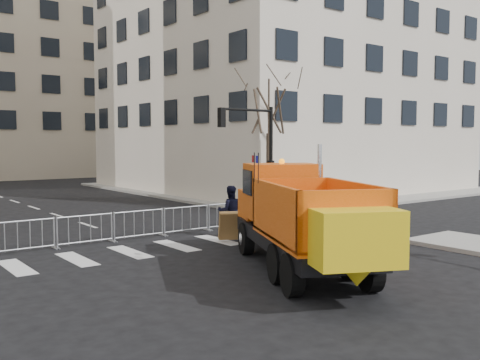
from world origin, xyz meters
TOP-DOWN VIEW (x-y plane):
  - ground at (0.00, 0.00)m, footprint 120.00×120.00m
  - sidewalk_back at (0.00, 8.50)m, footprint 64.00×5.00m
  - traffic_light_right at (8.50, 9.50)m, footprint 0.18×0.18m
  - crowd_barriers at (-0.75, 7.60)m, footprint 12.60×0.60m
  - street_tree at (9.20, 10.50)m, footprint 3.00×3.00m
  - plow_truck at (1.54, 0.03)m, footprint 6.17×9.42m
  - cop_a at (3.40, 3.02)m, footprint 0.79×0.69m
  - cop_b at (3.34, 5.90)m, footprint 1.20×1.12m
  - cop_c at (4.60, 3.56)m, footprint 1.10×0.95m
  - newspaper_box at (8.08, 7.92)m, footprint 0.57×0.54m

SIDE VIEW (x-z plane):
  - ground at x=0.00m, z-range 0.00..0.00m
  - sidewalk_back at x=0.00m, z-range 0.00..0.15m
  - crowd_barriers at x=-0.75m, z-range 0.00..1.10m
  - newspaper_box at x=8.08m, z-range 0.15..1.25m
  - cop_c at x=4.60m, z-range 0.00..1.78m
  - cop_a at x=3.40m, z-range 0.00..1.81m
  - cop_b at x=3.34m, z-range 0.00..1.98m
  - plow_truck at x=1.54m, z-range -0.20..3.39m
  - traffic_light_right at x=8.50m, z-range 0.00..5.40m
  - street_tree at x=9.20m, z-range 0.00..7.50m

